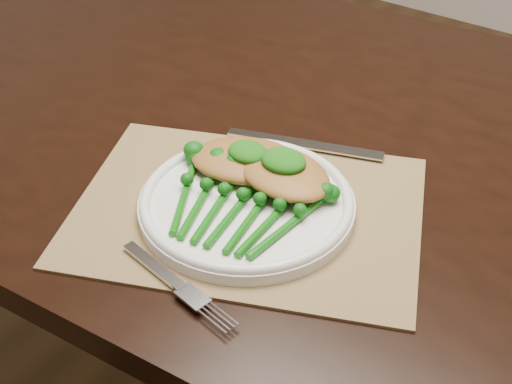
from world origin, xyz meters
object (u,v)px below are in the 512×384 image
Objects in this scene: dinner_plate at (247,203)px; broccolini_bundle at (235,210)px; placemat at (248,210)px; chicken_fillet_left at (246,160)px; dining_table at (309,313)px.

broccolini_bundle reaches higher than dinner_plate.
broccolini_bundle is at bearing -82.80° from dinner_plate.
placemat is 0.04m from broccolini_bundle.
broccolini_bundle reaches higher than placemat.
chicken_fillet_left is (-0.04, 0.05, 0.02)m from dinner_plate.
dining_table is 3.95× the size of placemat.
dinner_plate is 1.84× the size of chicken_fillet_left.
dining_table is 11.61× the size of chicken_fillet_left.
dinner_plate is 0.03m from broccolini_bundle.
broccolini_bundle is at bearing -86.59° from chicken_fillet_left.
dining_table is at bearing 83.64° from broccolini_bundle.
chicken_fillet_left reaches higher than broccolini_bundle.
chicken_fillet_left is at bearing 104.63° from placemat.
dinner_plate is (0.00, -0.00, 0.01)m from placemat.
dinner_plate reaches higher than dining_table.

